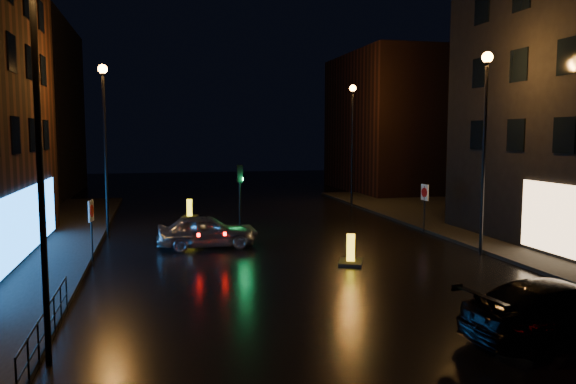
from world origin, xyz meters
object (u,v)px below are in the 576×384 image
road_sign_right (425,197)px  traffic_signal (240,221)px  road_sign_left (91,216)px  silver_hatchback (206,231)px  bollard_far (190,214)px  dark_sedan (561,311)px  bollard_near (351,257)px

road_sign_right → traffic_signal: bearing=-24.3°
road_sign_left → road_sign_right: (15.79, 3.44, -0.01)m
silver_hatchback → road_sign_left: (-4.59, -2.21, 1.14)m
bollard_far → road_sign_left: road_sign_left is taller
dark_sedan → bollard_far: 23.86m
bollard_near → traffic_signal: bearing=133.6°
traffic_signal → bollard_near: (3.11, -8.34, -0.25)m
traffic_signal → dark_sedan: traffic_signal is taller
silver_hatchback → traffic_signal: bearing=-28.2°
bollard_near → bollard_far: (-5.41, 13.61, -0.01)m
dark_sedan → road_sign_right: bearing=-22.2°
traffic_signal → silver_hatchback: (-2.11, -3.91, 0.23)m
bollard_near → road_sign_right: (5.99, 5.67, 1.61)m
silver_hatchback → bollard_near: silver_hatchback is taller
bollard_far → road_sign_left: size_ratio=0.59×
silver_hatchback → dark_sedan: (7.41, -13.44, 0.02)m
dark_sedan → road_sign_right: size_ratio=2.09×
road_sign_left → road_sign_right: bearing=21.8°
silver_hatchback → road_sign_left: 5.22m
bollard_far → road_sign_left: (-4.39, -11.38, 1.63)m
silver_hatchback → bollard_far: size_ratio=2.94×
road_sign_left → traffic_signal: bearing=51.9°
dark_sedan → bollard_far: bearing=10.9°
bollard_near → bollard_far: bollard_near is taller
silver_hatchback → bollard_near: 6.86m
bollard_far → road_sign_right: road_sign_right is taller
dark_sedan → road_sign_left: 16.48m
road_sign_left → silver_hatchback: bearing=35.2°
dark_sedan → silver_hatchback: bearing=21.2°
traffic_signal → road_sign_left: traffic_signal is taller
dark_sedan → road_sign_right: 15.19m
traffic_signal → dark_sedan: bearing=-73.0°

